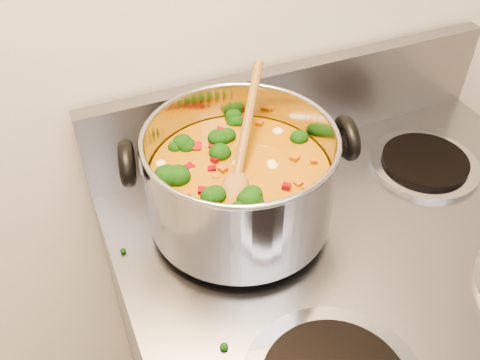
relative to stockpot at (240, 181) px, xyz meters
name	(u,v)px	position (x,y,z in m)	size (l,w,h in m)	color
stockpot	(240,181)	(0.00, 0.00, 0.00)	(0.35, 0.28, 0.17)	#ACABB4
wooden_spoon	(241,154)	(0.01, 0.01, 0.04)	(0.16, 0.23, 0.10)	brown
cooktop_crumbs	(289,282)	(0.02, -0.14, -0.08)	(0.33, 0.30, 0.01)	black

